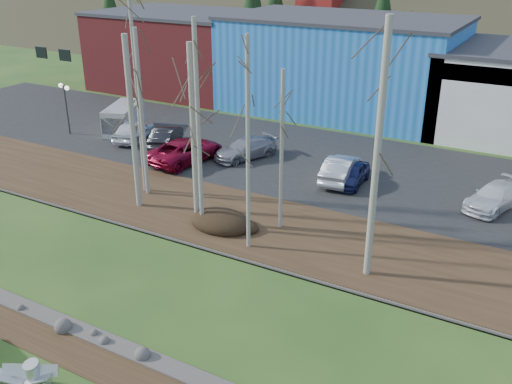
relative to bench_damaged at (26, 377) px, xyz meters
The scene contains 28 objects.
dirt_strip 2.94m from the bench_damaged, 47.60° to the left, with size 80.00×1.80×0.03m, color #382616.
near_bank_rocks 3.73m from the bench_damaged, 58.08° to the left, with size 80.00×0.80×0.50m, color #47423D, non-canonical shape.
river 7.52m from the bench_damaged, 74.86° to the left, with size 80.00×8.00×0.90m, color black, non-canonical shape.
far_bank_rocks 11.52m from the bench_damaged, 80.19° to the left, with size 80.00×0.80×0.46m, color #47423D, non-canonical shape.
far_bank 14.68m from the bench_damaged, 82.32° to the left, with size 80.00×7.00×0.15m, color #382616.
parking_lot 25.13m from the bench_damaged, 85.52° to the left, with size 80.00×14.00×0.14m, color black.
building_brick 44.97m from the bench_damaged, 119.44° to the left, with size 16.32×12.24×7.80m.
building_blue 39.43m from the bench_damaged, 95.90° to the left, with size 20.40×12.24×8.30m.
bench_damaged is the anchor object (origin of this frame).
litter_bin 0.22m from the bench_damaged, 41.79° to the left, with size 0.52×0.52×0.90m, color #BBBCC0.
dirt_mound 13.31m from the bench_damaged, 92.67° to the left, with size 3.47×2.45×0.68m, color black.
birch_0 17.05m from the bench_damaged, 114.78° to the left, with size 0.24×0.24×9.77m.
birch_1 17.77m from the bench_damaged, 115.73° to the left, with size 0.20×0.20×12.00m.
birch_2 15.35m from the bench_damaged, 115.00° to the left, with size 0.32×0.32×9.67m.
birch_3 13.88m from the bench_damaged, 96.55° to the left, with size 0.23×0.23×10.83m.
birch_4 14.05m from the bench_damaged, 98.82° to the left, with size 0.29×0.29×9.60m.
birch_5 15.50m from the bench_damaged, 81.68° to the left, with size 0.20×0.20×8.42m.
birch_6 13.23m from the bench_damaged, 81.77° to the left, with size 0.20×0.20×10.37m.
birch_7 15.78m from the bench_damaged, 58.36° to the left, with size 0.31×0.31×11.44m.
street_lamp 29.14m from the bench_damaged, 133.28° to the left, with size 1.44×0.77×3.97m.
car_0 26.75m from the bench_damaged, 122.68° to the left, with size 1.85×4.59×1.57m, color white.
car_1 25.25m from the bench_damaged, 116.75° to the left, with size 1.56×4.46×1.47m, color black.
car_2 22.10m from the bench_damaged, 111.55° to the left, with size 2.67×5.80×1.61m, color maroon.
car_3 23.68m from the bench_damaged, 101.86° to the left, with size 1.94×4.78×1.39m, color gray.
car_4 22.57m from the bench_damaged, 81.43° to the left, with size 1.55×3.86×1.31m, color navy.
car_5 22.70m from the bench_damaged, 83.62° to the left, with size 1.68×4.81×1.58m, color silver.
car_6 25.84m from the bench_damaged, 63.00° to the left, with size 1.92×4.72×1.37m, color white.
van_grey 28.98m from the bench_damaged, 124.92° to the left, with size 3.63×5.19×2.09m.
Camera 1 is at (12.43, -9.55, 14.02)m, focal length 40.00 mm.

